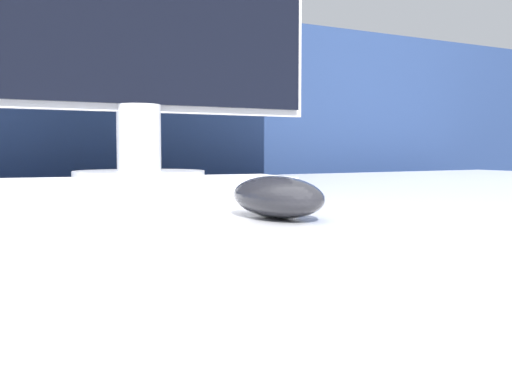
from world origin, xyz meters
name	(u,v)px	position (x,y,z in m)	size (l,w,h in m)	color
partition_panel	(45,269)	(0.00, 0.66, 0.54)	(5.00, 0.03, 1.08)	navy
computer_mouse_near	(277,197)	(0.04, -0.17, 0.74)	(0.07, 0.12, 0.03)	#232328
keyboard	(93,191)	(-0.06, 0.04, 0.74)	(0.46, 0.18, 0.02)	silver
monitor	(137,6)	(0.10, 0.35, 1.01)	(0.62, 0.21, 0.52)	silver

